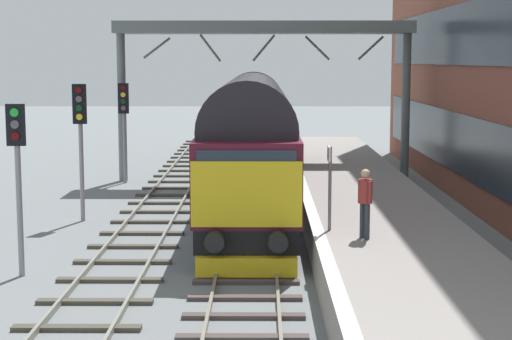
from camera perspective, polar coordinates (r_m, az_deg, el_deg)
ground_plane at (r=23.96m, az=-0.48°, el=-4.92°), size 140.00×140.00×0.00m
track_main at (r=23.95m, az=-0.48°, el=-4.79°), size 2.50×60.00×0.15m
track_adjacent_west at (r=24.21m, az=-8.12°, el=-4.73°), size 2.50×60.00×0.15m
station_platform at (r=24.07m, az=8.13°, el=-3.72°), size 4.00×44.00×1.01m
diesel_locomotive at (r=28.23m, az=-0.34°, el=2.07°), size 2.74×17.77×4.68m
signal_post_near at (r=20.48m, az=-16.03°, el=0.28°), size 0.44×0.22×4.16m
signal_post_mid at (r=27.12m, az=-11.95°, el=2.56°), size 0.44×0.22×4.43m
signal_post_far at (r=35.38m, az=-9.04°, el=3.55°), size 0.44×0.22×4.22m
platform_number_sign at (r=20.44m, az=5.07°, el=-0.35°), size 0.10×0.44×2.07m
waiting_passenger at (r=19.63m, az=7.50°, el=-1.84°), size 0.45×0.47×1.64m
overhead_footbridge at (r=35.47m, az=0.54°, el=9.11°), size 12.51×2.00×6.78m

